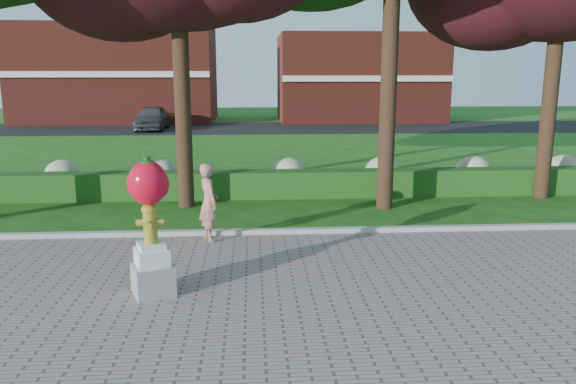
% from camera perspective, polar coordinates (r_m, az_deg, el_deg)
% --- Properties ---
extents(ground, '(100.00, 100.00, 0.00)m').
position_cam_1_polar(ground, '(10.15, -2.68, -9.28)').
color(ground, '#195114').
rests_on(ground, ground).
extents(curb, '(40.00, 0.18, 0.15)m').
position_cam_1_polar(curb, '(12.96, -2.92, -4.12)').
color(curb, '#ADADA5').
rests_on(curb, ground).
extents(lawn_hedge, '(24.00, 0.70, 0.80)m').
position_cam_1_polar(lawn_hedge, '(16.77, -3.12, 0.79)').
color(lawn_hedge, '#204814').
rests_on(lawn_hedge, ground).
extents(hydrangea_row, '(20.10, 1.10, 0.99)m').
position_cam_1_polar(hydrangea_row, '(17.74, -1.31, 1.92)').
color(hydrangea_row, '#BDC093').
rests_on(hydrangea_row, ground).
extents(street, '(50.00, 8.00, 0.02)m').
position_cam_1_polar(street, '(37.62, -3.45, 6.52)').
color(street, black).
rests_on(street, ground).
extents(building_left, '(14.00, 8.00, 7.00)m').
position_cam_1_polar(building_left, '(44.55, -16.79, 11.41)').
color(building_left, maroon).
rests_on(building_left, ground).
extents(building_right, '(12.00, 8.00, 6.40)m').
position_cam_1_polar(building_right, '(44.20, 7.10, 11.43)').
color(building_right, maroon).
rests_on(building_right, ground).
extents(hydrant_sculpture, '(0.82, 0.82, 2.33)m').
position_cam_1_polar(hydrant_sculpture, '(9.47, -13.83, -3.08)').
color(hydrant_sculpture, gray).
rests_on(hydrant_sculpture, walkway).
extents(woman, '(0.63, 0.74, 1.73)m').
position_cam_1_polar(woman, '(12.40, -8.06, -1.02)').
color(woman, tan).
rests_on(woman, walkway).
extents(parked_car, '(1.88, 4.56, 1.55)m').
position_cam_1_polar(parked_car, '(37.22, -13.66, 7.35)').
color(parked_car, '#45494E').
rests_on(parked_car, street).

